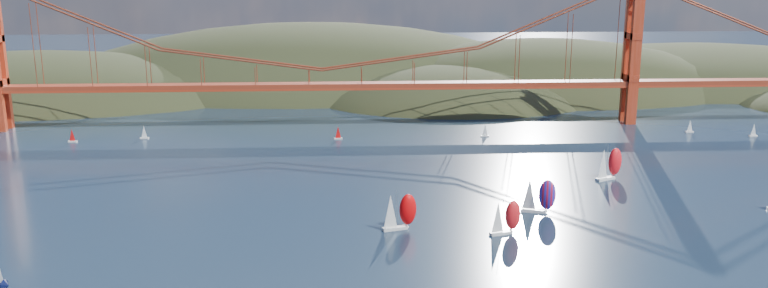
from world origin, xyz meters
TOP-DOWN VIEW (x-y plane):
  - headlands at (44.95, 278.29)m, footprint 725.00×225.00m
  - bridge at (-1.75, 180.00)m, footprint 552.00×12.00m
  - racer_0 at (20.25, 61.44)m, footprint 8.51×4.99m
  - racer_1 at (44.33, 57.00)m, footprint 7.85×4.92m
  - racer_3 at (83.96, 100.22)m, footprint 9.16×6.67m
  - racer_rwb at (55.82, 71.94)m, footprint 8.67×5.15m
  - distant_boat_2 at (-87.29, 157.50)m, footprint 3.00×2.00m
  - distant_boat_3 at (-63.47, 161.62)m, footprint 3.00×2.00m
  - distant_boat_4 at (136.29, 160.47)m, footprint 3.00×2.00m
  - distant_boat_5 at (156.21, 152.42)m, footprint 3.00×2.00m
  - distant_boat_8 at (58.98, 157.79)m, footprint 3.00×2.00m
  - distant_boat_9 at (5.87, 156.75)m, footprint 3.00×2.00m

SIDE VIEW (x-z plane):
  - headlands at x=44.95m, z-range -60.46..35.54m
  - distant_boat_2 at x=-87.29m, z-range 0.06..4.76m
  - distant_boat_3 at x=-63.47m, z-range 0.06..4.76m
  - distant_boat_4 at x=136.29m, z-range 0.06..4.76m
  - distant_boat_5 at x=156.21m, z-range 0.06..4.76m
  - distant_boat_8 at x=58.98m, z-range 0.06..4.76m
  - distant_boat_9 at x=5.87m, z-range 0.06..4.76m
  - racer_1 at x=44.33m, z-range -0.24..8.54m
  - racer_0 at x=20.25m, z-range -0.26..9.28m
  - racer_rwb at x=55.82m, z-range -0.27..9.45m
  - racer_3 at x=83.96m, z-range -0.28..10.02m
  - bridge at x=-1.75m, z-range 4.73..59.73m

